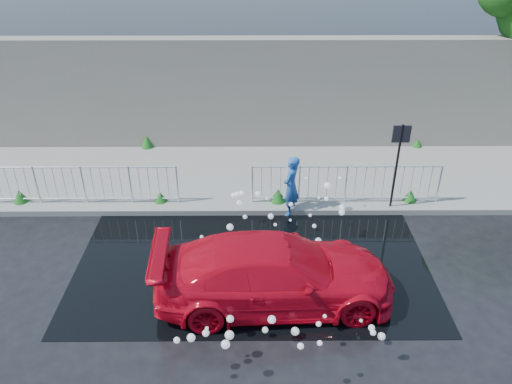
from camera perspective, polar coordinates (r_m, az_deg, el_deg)
ground at (r=10.96m, az=-3.09°, el=-10.93°), size 90.00×90.00×0.00m
pavement at (r=15.05m, az=-2.32°, el=1.88°), size 30.00×4.00×0.15m
curb at (r=13.32m, az=-2.57°, el=-2.17°), size 30.00×0.25×0.16m
retaining_wall at (r=16.35m, az=-2.22°, el=11.21°), size 30.00×0.60×3.50m
puddle at (r=11.72m, az=-0.42°, el=-7.70°), size 8.00×5.00×0.01m
sign_post at (r=13.13m, az=15.97°, el=4.28°), size 0.45×0.06×2.50m
railing_left at (r=14.03m, az=-19.13°, el=0.93°), size 5.05×0.05×1.10m
railing_right at (r=13.51m, az=10.24°, el=1.05°), size 5.05×0.05×1.10m
weeds at (r=14.55m, az=-4.09°, el=1.87°), size 12.17×3.93×0.41m
water_spray at (r=10.87m, az=3.46°, el=-7.19°), size 3.60×5.65×1.07m
red_car at (r=10.23m, az=2.18°, el=-9.20°), size 4.99×2.26×1.42m
person at (r=12.96m, az=4.02°, el=0.68°), size 0.62×0.72×1.67m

